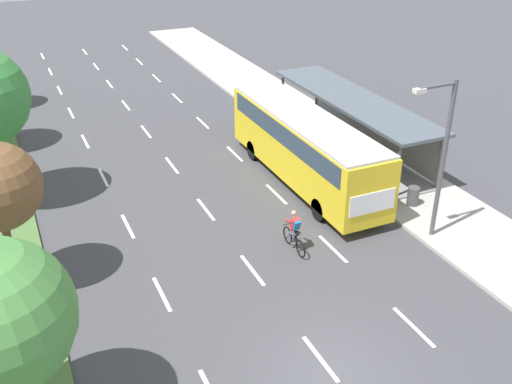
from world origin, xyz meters
TOP-DOWN VIEW (x-y plane):
  - ground_plane at (0.00, 0.00)m, footprint 140.00×140.00m
  - sidewalk_right at (9.25, 20.00)m, footprint 4.50×52.00m
  - lane_divider_left at (-3.50, 18.39)m, footprint 0.14×47.79m
  - lane_divider_center at (0.00, 18.39)m, footprint 0.14×47.79m
  - lane_divider_right at (3.50, 18.39)m, footprint 0.14×47.79m
  - bus_shelter at (9.53, 13.64)m, footprint 2.90×12.25m
  - bus at (5.25, 11.41)m, footprint 2.54×11.29m
  - cyclist at (2.06, 6.30)m, footprint 0.46×1.82m
  - streetlight at (7.42, 4.80)m, footprint 1.91×0.24m
  - trash_bin at (8.45, 7.15)m, footprint 0.52×0.52m

SIDE VIEW (x-z plane):
  - ground_plane at x=0.00m, z-range 0.00..0.00m
  - lane_divider_left at x=-3.50m, z-range 0.00..0.01m
  - lane_divider_center at x=0.00m, z-range 0.00..0.01m
  - lane_divider_right at x=3.50m, z-range 0.00..0.01m
  - sidewalk_right at x=9.25m, z-range 0.00..0.15m
  - trash_bin at x=8.45m, z-range 0.15..1.00m
  - cyclist at x=2.06m, z-range -0.06..1.65m
  - bus_shelter at x=9.53m, z-range 0.44..3.30m
  - bus at x=5.25m, z-range 0.38..3.75m
  - streetlight at x=7.42m, z-range 0.64..7.14m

